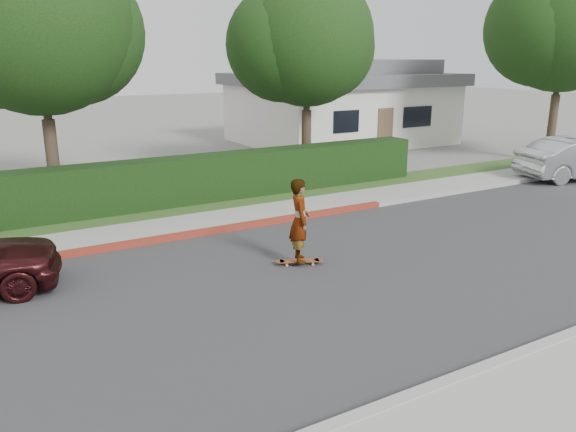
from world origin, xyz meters
The scene contains 13 objects.
ground centered at (0.00, 0.00, 0.00)m, with size 120.00×120.00×0.00m, color slate.
road centered at (0.00, 0.00, 0.01)m, with size 60.00×8.00×0.01m, color #2D2D30.
curb_far centered at (0.00, 4.10, 0.07)m, with size 60.00×0.20×0.15m, color #9E9E99.
curb_red_section centered at (-5.00, 4.10, 0.08)m, with size 12.00×0.21×0.15m, color maroon.
sidewalk_far centered at (0.00, 5.00, 0.06)m, with size 60.00×1.60×0.12m, color gray.
planting_strip centered at (0.00, 6.60, 0.05)m, with size 60.00×1.60×0.10m, color #2D4C1E.
hedge centered at (-3.00, 7.20, 0.75)m, with size 15.00×1.00×1.50m, color black.
tree_left centered at (-7.51, 8.69, 5.26)m, with size 5.99×5.21×8.00m.
tree_center centered at (1.49, 9.19, 4.90)m, with size 5.66×4.84×7.44m.
tree_right centered at (12.49, 6.69, 5.63)m, with size 6.32×5.60×8.56m.
house centered at (8.00, 16.00, 2.10)m, with size 10.60×8.60×4.30m.
skateboard centered at (-3.65, 1.02, 0.09)m, with size 1.06×0.63×0.10m.
skateboarder centered at (-3.65, 1.02, 1.02)m, with size 0.67×0.44×1.83m, color white.
Camera 1 is at (-9.70, -8.86, 4.40)m, focal length 35.00 mm.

